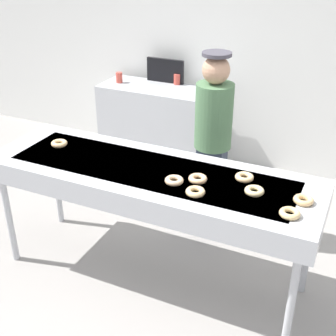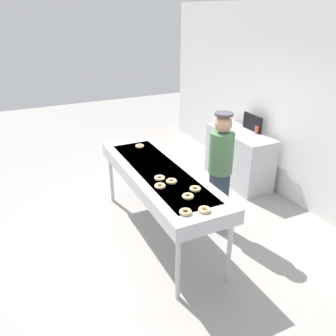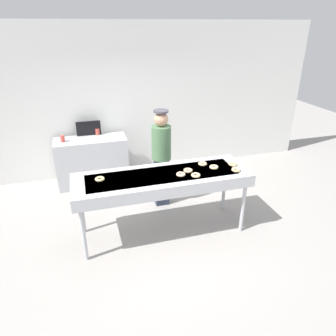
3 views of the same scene
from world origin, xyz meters
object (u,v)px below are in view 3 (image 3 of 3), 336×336
(plain_donut_4, at_px, (214,167))
(plain_donut_7, at_px, (196,175))
(plain_donut_0, at_px, (233,164))
(paper_cup_0, at_px, (63,139))
(plain_donut_3, at_px, (203,164))
(worker_baker, at_px, (161,153))
(paper_cup_1, at_px, (98,132))
(plain_donut_2, at_px, (100,179))
(plain_donut_6, at_px, (236,170))
(plain_donut_5, at_px, (181,174))
(plain_donut_1, at_px, (188,170))
(fryer_conveyor, at_px, (162,180))
(prep_counter, at_px, (93,161))
(menu_display, at_px, (89,128))

(plain_donut_4, height_order, plain_donut_7, same)
(plain_donut_0, bearing_deg, paper_cup_0, 142.39)
(plain_donut_4, bearing_deg, plain_donut_3, 126.18)
(plain_donut_4, height_order, worker_baker, worker_baker)
(worker_baker, xyz_separation_m, paper_cup_1, (-0.95, 1.38, 0.03))
(plain_donut_2, height_order, plain_donut_6, same)
(plain_donut_5, bearing_deg, plain_donut_2, 171.05)
(plain_donut_1, bearing_deg, plain_donut_6, -14.39)
(plain_donut_4, height_order, paper_cup_0, paper_cup_0)
(plain_donut_5, bearing_deg, worker_baker, 92.54)
(plain_donut_4, bearing_deg, plain_donut_0, 3.61)
(plain_donut_5, xyz_separation_m, paper_cup_1, (-1.00, 2.31, -0.01))
(plain_donut_5, bearing_deg, plain_donut_0, 7.52)
(plain_donut_1, relative_size, paper_cup_1, 1.09)
(fryer_conveyor, bearing_deg, worker_baker, 75.80)
(plain_donut_4, xyz_separation_m, plain_donut_5, (-0.56, -0.10, 0.00))
(plain_donut_4, xyz_separation_m, prep_counter, (-1.72, 2.00, -0.54))
(fryer_conveyor, distance_m, worker_baker, 0.84)
(plain_donut_3, xyz_separation_m, plain_donut_6, (0.39, -0.34, 0.00))
(plain_donut_6, bearing_deg, plain_donut_2, 172.43)
(plain_donut_2, distance_m, worker_baker, 1.32)
(plain_donut_2, xyz_separation_m, paper_cup_1, (0.13, 2.13, -0.01))
(worker_baker, xyz_separation_m, menu_display, (-1.12, 1.40, 0.11))
(fryer_conveyor, distance_m, plain_donut_0, 1.13)
(worker_baker, relative_size, paper_cup_0, 13.98)
(prep_counter, relative_size, menu_display, 2.91)
(plain_donut_6, height_order, plain_donut_7, same)
(worker_baker, bearing_deg, paper_cup_1, -50.58)
(fryer_conveyor, distance_m, plain_donut_7, 0.50)
(plain_donut_3, distance_m, plain_donut_5, 0.51)
(worker_baker, distance_m, prep_counter, 1.70)
(plain_donut_0, relative_size, plain_donut_3, 1.00)
(plain_donut_7, relative_size, worker_baker, 0.08)
(fryer_conveyor, xyz_separation_m, plain_donut_5, (0.25, -0.11, 0.11))
(plain_donut_2, distance_m, plain_donut_7, 1.35)
(prep_counter, bearing_deg, plain_donut_0, -44.06)
(worker_baker, bearing_deg, prep_counter, -41.48)
(plain_donut_7, xyz_separation_m, paper_cup_0, (-1.86, 2.16, -0.01))
(plain_donut_4, distance_m, plain_donut_6, 0.33)
(plain_donut_1, xyz_separation_m, plain_donut_5, (-0.14, -0.09, 0.00))
(plain_donut_3, distance_m, prep_counter, 2.50)
(plain_donut_4, bearing_deg, prep_counter, 130.69)
(plain_donut_3, bearing_deg, worker_baker, 125.70)
(plain_donut_6, xyz_separation_m, menu_display, (-2.00, 2.41, 0.07))
(plain_donut_1, relative_size, worker_baker, 0.08)
(plain_donut_7, relative_size, paper_cup_0, 1.09)
(plain_donut_2, bearing_deg, menu_display, 90.83)
(plain_donut_5, height_order, paper_cup_0, paper_cup_0)
(plain_donut_4, height_order, menu_display, menu_display)
(plain_donut_0, relative_size, paper_cup_1, 1.09)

